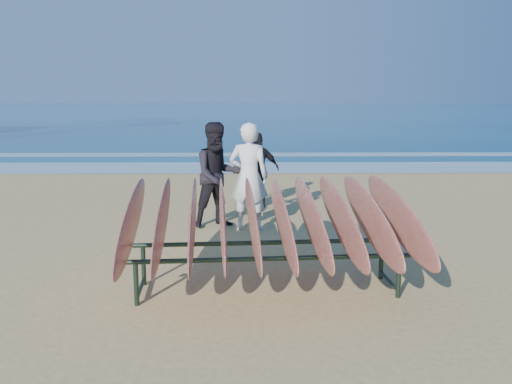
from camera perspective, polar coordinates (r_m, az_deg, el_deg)
ground at (r=7.02m, az=0.08°, el=-8.86°), size 120.00×120.00×0.00m
ocean at (r=61.66m, az=-0.63°, el=8.40°), size 160.00×160.00×0.00m
foam_near at (r=16.78m, az=-0.39°, el=2.60°), size 160.00×160.00×0.00m
foam_far at (r=20.25m, az=-0.45°, el=3.97°), size 160.00×160.00×0.00m
surfboard_rack at (r=6.28m, az=1.20°, el=-3.00°), size 3.34×2.83×1.36m
person_white at (r=9.14m, az=-0.77°, el=1.63°), size 0.72×0.52×1.83m
person_dark_a at (r=9.35m, az=-4.04°, el=1.78°), size 1.09×0.99×1.82m
person_dark_b at (r=10.97m, az=0.22°, el=2.34°), size 0.96×0.62×1.53m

